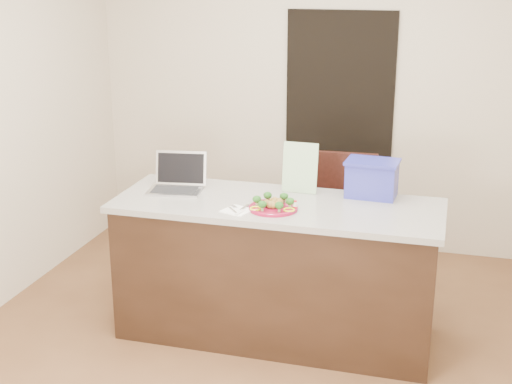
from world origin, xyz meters
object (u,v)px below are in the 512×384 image
(yogurt_bottle, at_px, (295,207))
(chair, at_px, (342,216))
(island, at_px, (277,270))
(plate, at_px, (273,208))
(laptop, at_px, (178,180))
(blue_box, at_px, (372,178))
(napkin, at_px, (237,211))

(yogurt_bottle, xyz_separation_m, chair, (0.15, 0.90, -0.36))
(island, bearing_deg, plate, -86.25)
(island, bearing_deg, yogurt_bottle, -40.78)
(yogurt_bottle, height_order, chair, chair)
(plate, relative_size, chair, 0.29)
(plate, height_order, laptop, laptop)
(plate, height_order, yogurt_bottle, yogurt_bottle)
(plate, bearing_deg, chair, 72.61)
(yogurt_bottle, xyz_separation_m, laptop, (-0.84, 0.22, 0.04))
(laptop, xyz_separation_m, blue_box, (1.25, 0.20, 0.05))
(yogurt_bottle, bearing_deg, chair, 80.41)
(island, bearing_deg, laptop, 172.41)
(island, height_order, laptop, laptop)
(plate, distance_m, yogurt_bottle, 0.13)
(island, distance_m, napkin, 0.55)
(laptop, relative_size, chair, 0.36)
(laptop, distance_m, chair, 1.27)
(blue_box, bearing_deg, chair, 121.14)
(laptop, height_order, chair, laptop)
(napkin, distance_m, yogurt_bottle, 0.35)
(plate, xyz_separation_m, chair, (0.29, 0.91, -0.34))
(island, xyz_separation_m, chair, (0.29, 0.78, 0.13))
(blue_box, bearing_deg, plate, -138.63)
(island, xyz_separation_m, laptop, (-0.70, 0.09, 0.52))
(napkin, xyz_separation_m, yogurt_bottle, (0.34, 0.10, 0.02))
(yogurt_bottle, distance_m, laptop, 0.87)
(plate, xyz_separation_m, yogurt_bottle, (0.13, 0.01, 0.02))
(chair, bearing_deg, plate, -110.34)
(laptop, height_order, blue_box, laptop)
(napkin, distance_m, laptop, 0.60)
(napkin, distance_m, blue_box, 0.91)
(yogurt_bottle, bearing_deg, island, 139.22)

